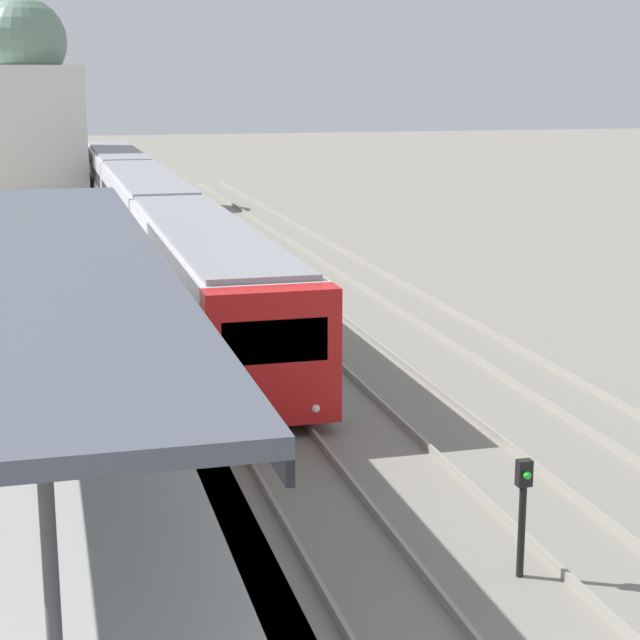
{
  "coord_description": "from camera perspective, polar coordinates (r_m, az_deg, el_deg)",
  "views": [
    {
      "loc": [
        -3.98,
        -7.14,
        6.57
      ],
      "look_at": [
        1.62,
        14.2,
        1.55
      ],
      "focal_mm": 60.0,
      "sensor_mm": 36.0,
      "label": 1
    }
  ],
  "objects": [
    {
      "name": "platform_canopy",
      "position": [
        18.66,
        -14.73,
        3.25
      ],
      "size": [
        4.0,
        20.81,
        2.82
      ],
      "color": "#4C515B",
      "rests_on": "station_platform"
    },
    {
      "name": "train_near",
      "position": [
        41.83,
        -9.21,
        5.88
      ],
      "size": [
        2.54,
        45.96,
        2.93
      ],
      "color": "red",
      "rests_on": "ground_plane"
    },
    {
      "name": "signal_post_near",
      "position": [
        14.63,
        10.77,
        -9.64
      ],
      "size": [
        0.2,
        0.21,
        1.66
      ],
      "color": "black",
      "rests_on": "ground_plane"
    },
    {
      "name": "person_on_platform",
      "position": [
        19.7,
        -10.54,
        -1.14
      ],
      "size": [
        0.4,
        0.4,
        1.66
      ],
      "color": "#2D2D33",
      "rests_on": "station_platform"
    },
    {
      "name": "distant_domed_building",
      "position": [
        58.34,
        -15.33,
        10.7
      ],
      "size": [
        5.71,
        5.71,
        10.57
      ],
      "color": "silver",
      "rests_on": "ground_plane"
    }
  ]
}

